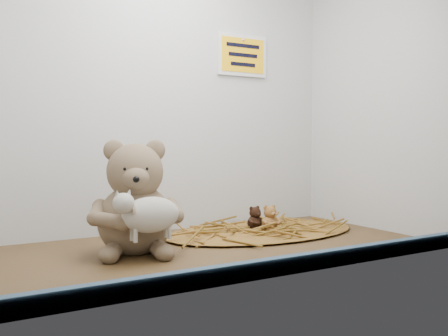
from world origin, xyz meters
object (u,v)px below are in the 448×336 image
main_teddy (135,196)px  mini_teddy_brown (255,217)px  mini_teddy_tan (270,217)px  toy_lamb (151,215)px

main_teddy → mini_teddy_brown: size_ratio=3.94×
mini_teddy_tan → mini_teddy_brown: size_ratio=1.07×
mini_teddy_brown → toy_lamb: bearing=-163.8°
toy_lamb → mini_teddy_brown: 44.26cm
toy_lamb → main_teddy: bearing=90.0°
mini_teddy_tan → toy_lamb: bearing=-160.5°
mini_teddy_brown → mini_teddy_tan: bearing=-60.1°
main_teddy → mini_teddy_tan: bearing=24.5°
mini_teddy_tan → mini_teddy_brown: 4.63cm
main_teddy → toy_lamb: bearing=-71.3°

